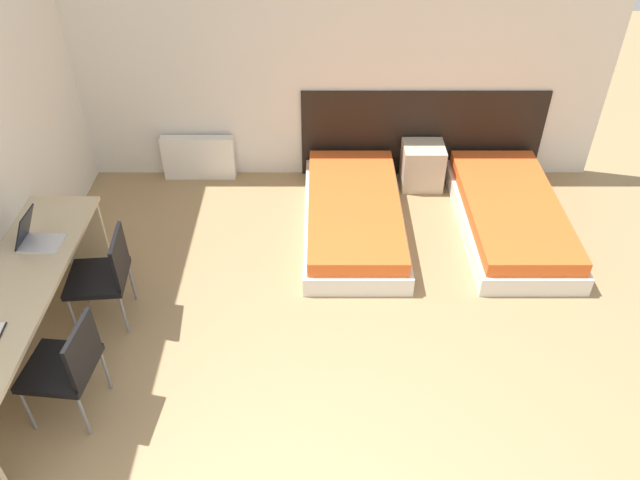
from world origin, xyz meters
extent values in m
cube|color=silver|center=(0.00, 4.38, 1.35)|extent=(6.10, 0.05, 2.70)
cube|color=black|center=(1.13, 4.34, 0.51)|extent=(2.66, 0.03, 1.01)
cube|color=silver|center=(0.35, 3.29, 0.10)|extent=(0.98, 2.04, 0.20)
cube|color=#E05B23|center=(0.35, 3.29, 0.27)|extent=(0.90, 1.96, 0.14)
cube|color=silver|center=(1.92, 3.29, 0.10)|extent=(0.98, 2.04, 0.20)
cube|color=#E05B23|center=(1.92, 3.29, 0.27)|extent=(0.90, 1.96, 0.14)
cube|color=beige|center=(1.13, 4.10, 0.24)|extent=(0.45, 0.40, 0.49)
cube|color=silver|center=(-1.35, 4.26, 0.25)|extent=(0.80, 0.12, 0.51)
cube|color=#C6B28E|center=(-2.24, 1.55, 0.73)|extent=(0.62, 2.43, 0.04)
cube|color=#C6B28E|center=(-2.24, 2.75, 0.36)|extent=(0.55, 0.04, 0.71)
cube|color=black|center=(-1.81, 2.02, 0.45)|extent=(0.50, 0.50, 0.05)
cube|color=black|center=(-1.59, 2.04, 0.66)|extent=(0.06, 0.42, 0.39)
cylinder|color=slate|center=(-2.00, 1.80, 0.21)|extent=(0.02, 0.02, 0.42)
cylinder|color=slate|center=(-2.03, 2.21, 0.21)|extent=(0.02, 0.02, 0.42)
cylinder|color=slate|center=(-1.59, 1.83, 0.21)|extent=(0.02, 0.02, 0.42)
cylinder|color=slate|center=(-1.62, 2.24, 0.21)|extent=(0.02, 0.02, 0.42)
cube|color=black|center=(-1.81, 1.08, 0.45)|extent=(0.51, 0.51, 0.05)
cube|color=black|center=(-1.59, 1.06, 0.66)|extent=(0.07, 0.42, 0.39)
cylinder|color=slate|center=(-2.04, 0.90, 0.21)|extent=(0.02, 0.02, 0.42)
cylinder|color=slate|center=(-1.99, 1.30, 0.21)|extent=(0.02, 0.02, 0.42)
cylinder|color=slate|center=(-1.63, 0.86, 0.21)|extent=(0.02, 0.02, 0.42)
cylinder|color=slate|center=(-1.59, 1.26, 0.21)|extent=(0.02, 0.02, 0.42)
cube|color=silver|center=(-2.20, 2.09, 0.76)|extent=(0.33, 0.26, 0.02)
cube|color=black|center=(-2.30, 2.09, 0.91)|extent=(0.15, 0.25, 0.30)
camera|label=1|loc=(0.01, -1.78, 3.84)|focal=35.00mm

